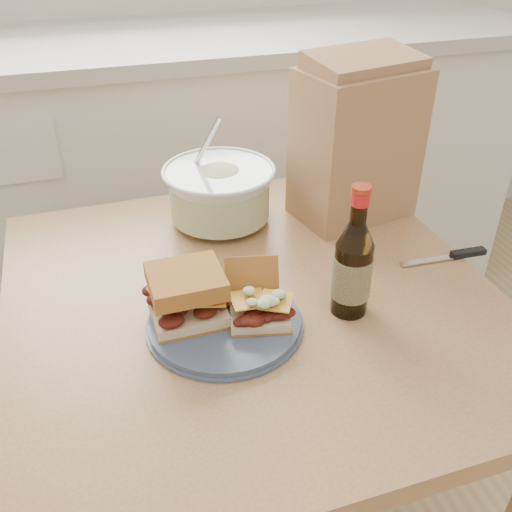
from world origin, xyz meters
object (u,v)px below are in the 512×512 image
object	(u,v)px
dining_table	(252,338)
coleslaw_bowl	(220,196)
plate	(225,322)
beer_bottle	(353,267)
paper_bag	(356,145)

from	to	relation	value
dining_table	coleslaw_bowl	distance (m)	0.31
plate	beer_bottle	xyz separation A→B (m)	(0.21, -0.02, 0.08)
coleslaw_bowl	beer_bottle	xyz separation A→B (m)	(0.13, -0.36, 0.03)
plate	dining_table	bearing A→B (deg)	45.78
paper_bag	coleslaw_bowl	bearing A→B (deg)	158.48
plate	paper_bag	world-z (taller)	paper_bag
dining_table	plate	world-z (taller)	plate
dining_table	beer_bottle	xyz separation A→B (m)	(0.14, -0.09, 0.19)
plate	paper_bag	distance (m)	0.48
plate	paper_bag	xyz separation A→B (m)	(0.36, 0.29, 0.15)
beer_bottle	coleslaw_bowl	bearing A→B (deg)	127.26
dining_table	coleslaw_bowl	size ratio (longest dim) A/B	3.68
coleslaw_bowl	paper_bag	xyz separation A→B (m)	(0.28, -0.05, 0.09)
paper_bag	beer_bottle	bearing A→B (deg)	-127.58
dining_table	coleslaw_bowl	xyz separation A→B (m)	(0.01, 0.27, 0.16)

